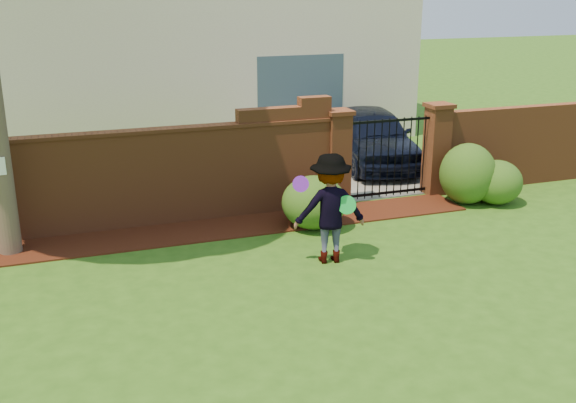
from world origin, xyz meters
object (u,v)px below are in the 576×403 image
object	(u,v)px
man	(330,209)
car	(375,138)
frisbee_purple	(301,184)
frisbee_green	(347,205)

from	to	relation	value
man	car	bearing A→B (deg)	-113.06
car	frisbee_purple	bearing A→B (deg)	-116.81
car	frisbee_purple	world-z (taller)	frisbee_purple
frisbee_purple	frisbee_green	xyz separation A→B (m)	(0.67, -0.20, -0.34)
frisbee_green	man	bearing A→B (deg)	131.68
frisbee_green	car	bearing A→B (deg)	59.53
car	frisbee_green	size ratio (longest dim) A/B	13.95
man	frisbee_green	size ratio (longest dim) A/B	5.97
frisbee_green	frisbee_purple	bearing A→B (deg)	163.69
man	frisbee_green	xyz separation A→B (m)	(0.18, -0.21, 0.11)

